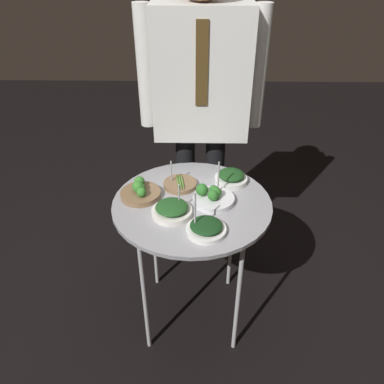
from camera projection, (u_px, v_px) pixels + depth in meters
ground_plane at (192, 311)px, 2.01m from camera, size 8.00×8.00×0.00m
serving_cart at (192, 211)px, 1.64m from camera, size 0.69×0.69×0.72m
bowl_broccoli_back_right at (212, 196)px, 1.60m from camera, size 0.18×0.18×0.17m
bowl_asparagus_mid_right at (180, 184)px, 1.71m from camera, size 0.15×0.15×0.12m
bowl_spinach_front_right at (172, 210)px, 1.52m from camera, size 0.17×0.17×0.12m
bowl_broccoli_mid_left at (140, 192)px, 1.63m from camera, size 0.18×0.18×0.08m
bowl_spinach_near_rim at (206, 228)px, 1.43m from camera, size 0.16×0.16×0.18m
bowl_spinach_front_left at (231, 177)px, 1.73m from camera, size 0.15×0.15×0.06m
waiter_figure at (201, 90)px, 1.82m from camera, size 0.61×0.23×1.66m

